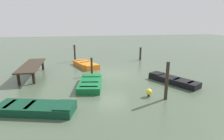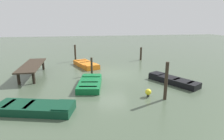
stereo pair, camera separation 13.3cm
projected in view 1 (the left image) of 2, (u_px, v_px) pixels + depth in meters
ground_plane at (112, 74)px, 15.45m from camera, size 80.00×80.00×0.00m
dock_segment at (32, 66)px, 14.63m from camera, size 4.95×1.44×0.95m
rowboat_orange at (86, 64)px, 17.88m from camera, size 3.72×2.47×0.46m
rowboat_green at (90, 83)px, 12.50m from camera, size 3.31×1.94×0.46m
rowboat_dark_green at (37, 108)px, 8.97m from camera, size 2.20×3.93×0.46m
rowboat_black at (173, 80)px, 13.19m from camera, size 3.66×2.66×0.46m
mooring_piling_mid_right at (140, 54)px, 20.82m from camera, size 0.22×0.22×1.44m
mooring_piling_far_right at (92, 67)px, 14.88m from camera, size 0.17×0.17×1.48m
mooring_piling_far_left at (75, 53)px, 20.05m from camera, size 0.19×0.19×1.81m
mooring_piling_mid_left at (167, 81)px, 10.25m from camera, size 0.19×0.19×2.17m
marker_buoy at (149, 92)px, 10.79m from camera, size 0.36×0.36×0.48m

